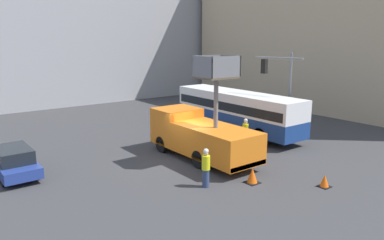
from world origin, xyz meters
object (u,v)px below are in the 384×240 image
utility_truck (201,134)px  road_worker_near_truck (206,168)px  city_bus (237,109)px  traffic_light_pole (281,80)px  traffic_cone_mid_road (252,176)px  road_worker_directing (245,133)px  traffic_cone_near_truck (325,181)px  parked_car_curbside (13,161)px

utility_truck → road_worker_near_truck: 4.25m
utility_truck → city_bus: (5.72, 3.04, 0.35)m
traffic_light_pole → traffic_cone_mid_road: 9.89m
traffic_light_pole → road_worker_directing: traffic_light_pole is taller
traffic_cone_near_truck → traffic_cone_mid_road: (-2.29, 2.35, 0.06)m
road_worker_near_truck → traffic_cone_near_truck: 5.49m
traffic_light_pole → road_worker_near_truck: (-9.82, -4.03, -2.98)m
utility_truck → traffic_light_pole: 7.82m
traffic_cone_near_truck → traffic_cone_mid_road: traffic_cone_mid_road is taller
road_worker_directing → city_bus: bearing=175.2°
traffic_cone_near_truck → parked_car_curbside: size_ratio=0.14×
traffic_light_pole → parked_car_curbside: size_ratio=1.29×
city_bus → traffic_light_pole: (1.67, -2.45, 2.14)m
road_worker_directing → traffic_cone_mid_road: 5.93m
traffic_cone_mid_road → traffic_light_pole: bearing=32.7°
road_worker_near_truck → traffic_cone_mid_road: road_worker_near_truck is taller
traffic_cone_near_truck → city_bus: bearing=68.7°
traffic_cone_mid_road → parked_car_curbside: (-8.70, 7.91, 0.39)m
city_bus → road_worker_near_truck: bearing=133.4°
city_bus → traffic_cone_mid_road: (-6.10, -7.43, -1.42)m
city_bus → road_worker_near_truck: city_bus is taller
utility_truck → traffic_light_pole: utility_truck is taller
traffic_light_pole → road_worker_directing: bearing=-171.5°
traffic_light_pole → road_worker_near_truck: traffic_light_pole is taller
road_worker_near_truck → parked_car_curbside: bearing=-177.9°
utility_truck → road_worker_near_truck: (-2.43, -3.44, -0.49)m
road_worker_directing → parked_car_curbside: bearing=-74.8°
road_worker_near_truck → parked_car_curbside: size_ratio=0.42×
utility_truck → traffic_cone_mid_road: utility_truck is taller
traffic_light_pole → traffic_cone_mid_road: (-7.77, -4.98, -3.55)m
city_bus → traffic_cone_mid_road: size_ratio=14.68×
parked_car_curbside → city_bus: bearing=-1.8°
utility_truck → road_worker_directing: size_ratio=3.91×
road_worker_directing → traffic_light_pole: bearing=129.2°
utility_truck → parked_car_curbside: utility_truck is taller
traffic_cone_near_truck → traffic_cone_mid_road: size_ratio=0.83×
utility_truck → traffic_cone_mid_road: bearing=-94.9°
road_worker_directing → utility_truck: bearing=-59.1°
utility_truck → traffic_cone_mid_road: size_ratio=9.90×
road_worker_directing → parked_car_curbside: size_ratio=0.42×
city_bus → traffic_cone_near_truck: bearing=163.6°
road_worker_near_truck → traffic_cone_mid_road: (2.06, -0.95, -0.57)m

